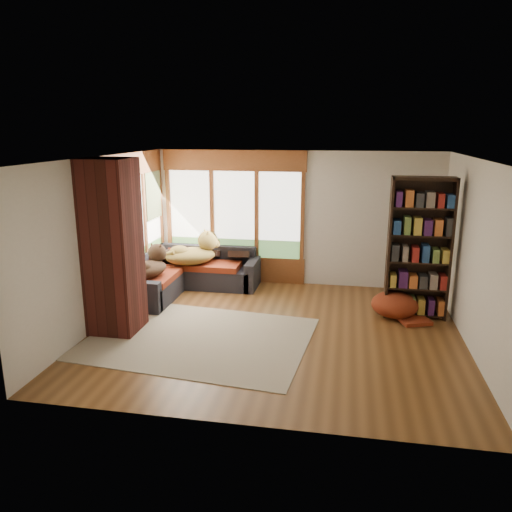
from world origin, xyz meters
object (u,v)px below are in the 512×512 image
at_px(brick_chimney, 113,247).
at_px(dog_tan, 195,247).
at_px(bookshelf, 419,249).
at_px(dog_brindle, 150,261).
at_px(area_rug, 199,338).
at_px(pouf, 395,304).
at_px(sectional_sofa, 187,274).

bearing_deg(brick_chimney, dog_tan, 75.08).
relative_size(brick_chimney, bookshelf, 1.14).
relative_size(bookshelf, dog_brindle, 2.45).
distance_m(area_rug, bookshelf, 3.73).
relative_size(bookshelf, dog_tan, 2.03).
bearing_deg(dog_tan, brick_chimney, -135.76).
height_order(brick_chimney, area_rug, brick_chimney).
bearing_deg(pouf, bookshelf, 12.83).
xyz_separation_m(dog_tan, dog_brindle, (-0.53, -0.90, -0.05)).
distance_m(brick_chimney, dog_brindle, 1.36).
xyz_separation_m(area_rug, dog_tan, (-0.75, 2.27, 0.81)).
bearing_deg(dog_tan, bookshelf, -41.73).
height_order(brick_chimney, sectional_sofa, brick_chimney).
xyz_separation_m(brick_chimney, pouf, (4.22, 1.32, -1.08)).
height_order(sectional_sofa, dog_brindle, dog_brindle).
distance_m(bookshelf, dog_brindle, 4.51).
bearing_deg(pouf, brick_chimney, -162.60).
distance_m(pouf, dog_tan, 3.79).
bearing_deg(dog_brindle, brick_chimney, -168.26).
bearing_deg(pouf, area_rug, -153.76).
distance_m(dog_tan, dog_brindle, 1.05).
bearing_deg(brick_chimney, pouf, 17.40).
relative_size(pouf, dog_tan, 0.67).
bearing_deg(pouf, dog_brindle, -179.06).
height_order(area_rug, bookshelf, bookshelf).
distance_m(brick_chimney, sectional_sofa, 2.32).
relative_size(area_rug, dog_tan, 2.82).
xyz_separation_m(brick_chimney, bookshelf, (4.54, 1.40, -0.16)).
xyz_separation_m(brick_chimney, dog_brindle, (0.05, 1.26, -0.53)).
distance_m(area_rug, dog_brindle, 2.02).
bearing_deg(bookshelf, pouf, -167.17).
xyz_separation_m(sectional_sofa, bookshelf, (4.09, -0.65, 0.84)).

